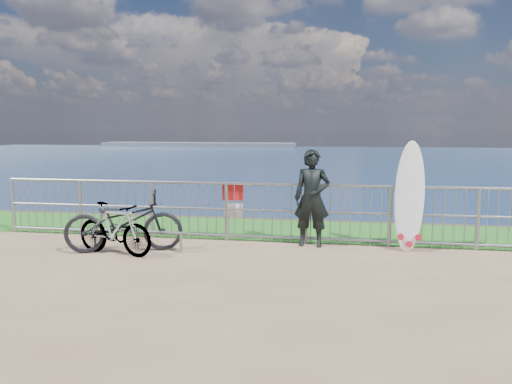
% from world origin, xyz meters
% --- Properties ---
extents(grass_strip, '(120.00, 120.00, 0.00)m').
position_xyz_m(grass_strip, '(0.00, 2.70, 0.01)').
color(grass_strip, '#1E691C').
rests_on(grass_strip, ground).
extents(seascape, '(260.00, 260.00, 5.00)m').
position_xyz_m(seascape, '(-43.75, 147.49, -4.03)').
color(seascape, brown).
rests_on(seascape, ground).
extents(railing, '(10.06, 0.10, 1.13)m').
position_xyz_m(railing, '(0.01, 1.60, 0.58)').
color(railing, gray).
rests_on(railing, ground).
extents(surfer, '(0.65, 0.44, 1.76)m').
position_xyz_m(surfer, '(1.12, 1.44, 0.88)').
color(surfer, black).
rests_on(surfer, ground).
extents(surfboard, '(0.58, 0.54, 1.93)m').
position_xyz_m(surfboard, '(2.81, 1.44, 0.89)').
color(surfboard, silver).
rests_on(surfboard, ground).
extents(bicycle_near, '(2.12, 1.32, 1.05)m').
position_xyz_m(bicycle_near, '(-2.06, 0.46, 0.53)').
color(bicycle_near, black).
rests_on(bicycle_near, ground).
extents(bicycle_far, '(1.55, 0.77, 0.90)m').
position_xyz_m(bicycle_far, '(-2.13, 0.23, 0.45)').
color(bicycle_far, black).
rests_on(bicycle_far, ground).
extents(bike_rack, '(1.79, 0.05, 0.37)m').
position_xyz_m(bike_rack, '(-1.86, 0.54, 0.31)').
color(bike_rack, gray).
rests_on(bike_rack, ground).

